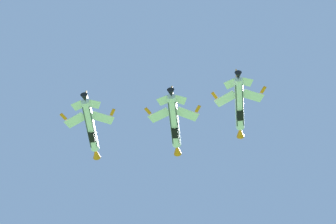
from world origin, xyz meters
TOP-DOWN VIEW (x-y plane):
  - fighter_jet_lead at (-13.56, 83.40)m, footprint 10.52×15.92m
  - fighter_jet_left_wing at (2.38, 80.38)m, footprint 10.51×15.92m
  - fighter_jet_right_wing at (14.99, 78.68)m, footprint 10.51×15.92m

SIDE VIEW (x-z plane):
  - fighter_jet_left_wing at x=2.38m, z-range 103.84..108.20m
  - fighter_jet_lead at x=-13.56m, z-range 104.72..109.08m
  - fighter_jet_right_wing at x=14.99m, z-range 108.27..112.64m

